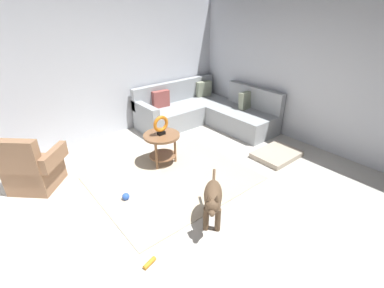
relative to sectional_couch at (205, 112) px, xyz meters
The scene contains 12 objects.
ground_plane 2.85m from the sectional_couch, 134.68° to the right, with size 6.00×6.00×0.10m, color beige.
wall_back 2.44m from the sectional_couch, 155.09° to the left, with size 6.00×0.12×2.70m, color silver.
wall_right 2.47m from the sectional_couch, 64.81° to the right, with size 0.12×6.00×2.70m, color silver.
area_rug 2.28m from the sectional_couch, 144.49° to the right, with size 2.30×1.90×0.01m, color #BCAD93.
sectional_couch is the anchor object (origin of this frame).
armchair 3.55m from the sectional_couch, behind, with size 0.99×0.99×0.88m.
side_table 1.89m from the sectional_couch, 154.27° to the right, with size 0.60×0.60×0.54m.
torus_sculpture 1.93m from the sectional_couch, 154.27° to the right, with size 0.28×0.08×0.33m.
dog_bed_mat 1.95m from the sectional_couch, 90.36° to the right, with size 0.80×0.60×0.09m, color #B2A38E.
dog 3.16m from the sectional_couch, 130.28° to the right, with size 0.64×0.63×0.63m.
dog_toy_ball 2.97m from the sectional_couch, 153.66° to the right, with size 0.10×0.10×0.10m, color blue.
dog_toy_rope 3.86m from the sectional_couch, 140.52° to the right, with size 0.05×0.05×0.16m, color orange.
Camera 1 is at (-1.90, -2.25, 2.45)m, focal length 25.66 mm.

